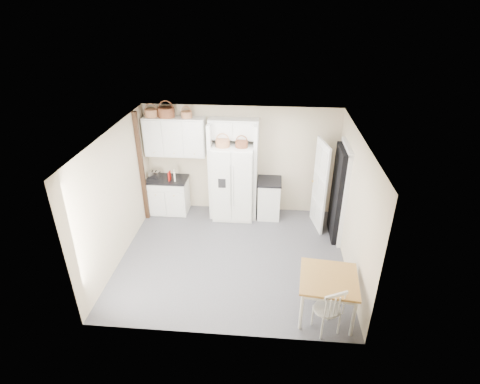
{
  "coord_description": "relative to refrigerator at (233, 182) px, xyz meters",
  "views": [
    {
      "loc": [
        0.68,
        -6.15,
        4.74
      ],
      "look_at": [
        0.11,
        0.4,
        1.29
      ],
      "focal_mm": 28.0,
      "sensor_mm": 36.0,
      "label": 1
    }
  ],
  "objects": [
    {
      "name": "basket_fridge_b",
      "position": [
        0.2,
        -0.1,
        0.97
      ],
      "size": [
        0.28,
        0.28,
        0.15
      ],
      "primitive_type": "cylinder",
      "color": "#5C2D20",
      "rests_on": "refrigerator"
    },
    {
      "name": "basket_fridge_a",
      "position": [
        -0.22,
        -0.1,
        0.98
      ],
      "size": [
        0.31,
        0.31,
        0.17
      ],
      "primitive_type": "cylinder",
      "color": "#A46540",
      "rests_on": "refrigerator"
    },
    {
      "name": "doorway_void",
      "position": [
        2.31,
        -0.65,
        0.13
      ],
      "size": [
        0.18,
        0.85,
        2.05
      ],
      "primitive_type": "cube",
      "color": "black",
      "rests_on": "floor"
    },
    {
      "name": "basket_upper_c",
      "position": [
        -1.05,
        0.18,
        1.52
      ],
      "size": [
        0.24,
        0.24,
        0.14
      ],
      "primitive_type": "cylinder",
      "color": "#A46540",
      "rests_on": "upper_cabinet"
    },
    {
      "name": "bridge_cabinet",
      "position": [
        0.0,
        0.18,
        1.23
      ],
      "size": [
        1.12,
        0.34,
        0.45
      ],
      "primitive_type": "cube",
      "color": "silver",
      "rests_on": "wall_back"
    },
    {
      "name": "wall_right",
      "position": [
        2.4,
        -1.65,
        0.4
      ],
      "size": [
        0.0,
        4.0,
        4.0
      ],
      "primitive_type": "plane",
      "rotation": [
        1.57,
        0.0,
        -1.57
      ],
      "color": "#BCB38F",
      "rests_on": "floor"
    },
    {
      "name": "refrigerator",
      "position": [
        0.0,
        0.0,
        0.0
      ],
      "size": [
        0.93,
        0.75,
        1.8
      ],
      "primitive_type": "cube",
      "color": "silver",
      "rests_on": "floor"
    },
    {
      "name": "cookbook_cream",
      "position": [
        -1.38,
        -0.03,
        0.12
      ],
      "size": [
        0.08,
        0.17,
        0.26
      ],
      "primitive_type": "cube",
      "rotation": [
        0.0,
        0.0,
        0.24
      ],
      "color": "beige",
      "rests_on": "counter_left"
    },
    {
      "name": "floor",
      "position": [
        0.15,
        -1.65,
        -0.9
      ],
      "size": [
        4.5,
        4.5,
        0.0
      ],
      "primitive_type": "plane",
      "color": "#424246",
      "rests_on": "ground"
    },
    {
      "name": "trim_post",
      "position": [
        -2.05,
        -0.3,
        0.4
      ],
      "size": [
        0.09,
        0.09,
        2.6
      ],
      "primitive_type": "cube",
      "color": "black",
      "rests_on": "floor"
    },
    {
      "name": "fridge_panel_left",
      "position": [
        -0.51,
        0.05,
        0.25
      ],
      "size": [
        0.08,
        0.6,
        2.3
      ],
      "primitive_type": "cube",
      "color": "silver",
      "rests_on": "floor"
    },
    {
      "name": "base_cab_right",
      "position": [
        0.84,
        0.05,
        -0.45
      ],
      "size": [
        0.51,
        0.62,
        0.91
      ],
      "primitive_type": "cube",
      "color": "silver",
      "rests_on": "floor"
    },
    {
      "name": "fridge_panel_right",
      "position": [
        0.51,
        0.05,
        0.25
      ],
      "size": [
        0.08,
        0.6,
        2.3
      ],
      "primitive_type": "cube",
      "color": "silver",
      "rests_on": "floor"
    },
    {
      "name": "counter_left",
      "position": [
        -1.59,
        0.05,
        -0.02
      ],
      "size": [
        0.96,
        0.62,
        0.04
      ],
      "primitive_type": "cube",
      "color": "black",
      "rests_on": "base_cab_left"
    },
    {
      "name": "base_cab_left",
      "position": [
        -1.59,
        0.05,
        -0.47
      ],
      "size": [
        0.92,
        0.58,
        0.86
      ],
      "primitive_type": "cube",
      "color": "silver",
      "rests_on": "floor"
    },
    {
      "name": "dining_table",
      "position": [
        1.85,
        -3.06,
        -0.52
      ],
      "size": [
        1.0,
        1.0,
        0.76
      ],
      "primitive_type": "cube",
      "rotation": [
        0.0,
        0.0,
        -0.1
      ],
      "color": "brown",
      "rests_on": "floor"
    },
    {
      "name": "basket_upper_a",
      "position": [
        -1.84,
        0.18,
        1.54
      ],
      "size": [
        0.3,
        0.3,
        0.17
      ],
      "primitive_type": "cylinder",
      "color": "#A46540",
      "rests_on": "upper_cabinet"
    },
    {
      "name": "windsor_chair",
      "position": [
        1.81,
        -3.4,
        -0.46
      ],
      "size": [
        0.55,
        0.53,
        0.87
      ],
      "primitive_type": "cube",
      "rotation": [
        0.0,
        0.0,
        0.43
      ],
      "color": "silver",
      "rests_on": "floor"
    },
    {
      "name": "upper_cabinet",
      "position": [
        -1.35,
        0.18,
        1.0
      ],
      "size": [
        1.4,
        0.34,
        0.9
      ],
      "primitive_type": "cube",
      "color": "silver",
      "rests_on": "wall_back"
    },
    {
      "name": "wall_back",
      "position": [
        0.15,
        0.35,
        0.4
      ],
      "size": [
        4.5,
        0.0,
        4.5
      ],
      "primitive_type": "plane",
      "rotation": [
        1.57,
        0.0,
        0.0
      ],
      "color": "#BCB38F",
      "rests_on": "floor"
    },
    {
      "name": "door_slab",
      "position": [
        1.95,
        -0.32,
        0.13
      ],
      "size": [
        0.21,
        0.79,
        2.05
      ],
      "primitive_type": "cube",
      "rotation": [
        0.0,
        0.0,
        -1.36
      ],
      "color": "white",
      "rests_on": "floor"
    },
    {
      "name": "ceiling",
      "position": [
        0.15,
        -1.65,
        1.7
      ],
      "size": [
        4.5,
        4.5,
        0.0
      ],
      "primitive_type": "plane",
      "color": "white",
      "rests_on": "wall_back"
    },
    {
      "name": "counter_right",
      "position": [
        0.84,
        0.05,
        0.03
      ],
      "size": [
        0.56,
        0.66,
        0.04
      ],
      "primitive_type": "cube",
      "color": "black",
      "rests_on": "base_cab_right"
    },
    {
      "name": "toaster",
      "position": [
        -1.89,
        0.05,
        0.08
      ],
      "size": [
        0.28,
        0.2,
        0.18
      ],
      "primitive_type": "cube",
      "rotation": [
        0.0,
        0.0,
        -0.21
      ],
      "color": "silver",
      "rests_on": "counter_left"
    },
    {
      "name": "basket_upper_b",
      "position": [
        -1.5,
        0.18,
        1.56
      ],
      "size": [
        0.36,
        0.36,
        0.21
      ],
      "primitive_type": "cylinder",
      "color": "#5C2D20",
      "rests_on": "upper_cabinet"
    },
    {
      "name": "cookbook_red",
      "position": [
        -1.5,
        -0.03,
        0.1
      ],
      "size": [
        0.03,
        0.14,
        0.21
      ],
      "primitive_type": "cube",
      "rotation": [
        0.0,
        0.0,
        -0.02
      ],
      "color": "#AD120B",
      "rests_on": "counter_left"
    },
    {
      "name": "wall_left",
      "position": [
        -2.1,
        -1.65,
        0.4
      ],
      "size": [
        0.0,
        4.0,
        4.0
      ],
      "primitive_type": "plane",
      "rotation": [
        1.57,
        0.0,
        1.57
      ],
      "color": "#BCB38F",
      "rests_on": "floor"
    }
  ]
}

